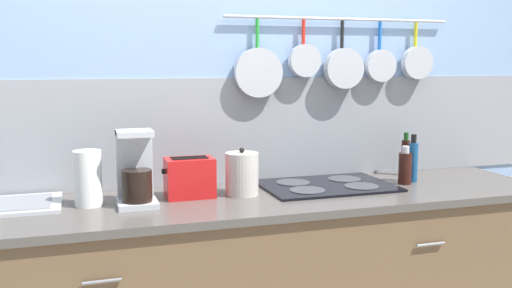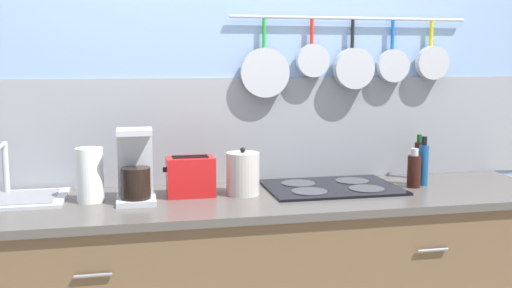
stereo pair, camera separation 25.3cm
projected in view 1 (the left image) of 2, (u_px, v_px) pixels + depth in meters
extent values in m
cube|color=#84A3CC|center=(234.00, 105.00, 2.86)|extent=(7.20, 0.06, 2.60)
cube|color=gray|center=(235.00, 130.00, 2.88)|extent=(7.20, 0.07, 0.52)
cylinder|color=#B7BABF|center=(341.00, 19.00, 2.92)|extent=(1.25, 0.02, 0.02)
cylinder|color=green|center=(257.00, 33.00, 2.79)|extent=(0.02, 0.02, 0.14)
cylinder|color=#B7BABF|center=(258.00, 73.00, 2.80)|extent=(0.24, 0.04, 0.24)
cylinder|color=red|center=(303.00, 32.00, 2.87)|extent=(0.02, 0.02, 0.12)
cylinder|color=#B7BABF|center=(305.00, 61.00, 2.87)|extent=(0.16, 0.04, 0.16)
cylinder|color=black|center=(342.00, 34.00, 2.93)|extent=(0.02, 0.02, 0.14)
cylinder|color=#B7BABF|center=(344.00, 68.00, 2.93)|extent=(0.21, 0.05, 0.21)
cylinder|color=#1959B2|center=(380.00, 36.00, 3.00)|extent=(0.02, 0.02, 0.15)
cylinder|color=#B7BABF|center=(381.00, 66.00, 3.00)|extent=(0.17, 0.04, 0.17)
cylinder|color=gold|center=(416.00, 35.00, 3.07)|extent=(0.02, 0.02, 0.13)
cylinder|color=#B7BABF|center=(417.00, 63.00, 3.07)|extent=(0.17, 0.04, 0.17)
cylinder|color=slate|center=(102.00, 281.00, 2.08)|extent=(0.14, 0.01, 0.01)
cylinder|color=slate|center=(431.00, 244.00, 2.51)|extent=(0.14, 0.01, 0.01)
cube|color=#4C4742|center=(257.00, 200.00, 2.57)|extent=(2.84, 0.66, 0.03)
cylinder|color=white|center=(88.00, 178.00, 2.39)|extent=(0.12, 0.12, 0.24)
cube|color=#B7BABF|center=(137.00, 203.00, 2.41)|extent=(0.17, 0.19, 0.02)
cube|color=#B7BABF|center=(134.00, 166.00, 2.45)|extent=(0.15, 0.07, 0.32)
cylinder|color=black|center=(137.00, 186.00, 2.38)|extent=(0.12, 0.12, 0.13)
cube|color=#B7BABF|center=(134.00, 133.00, 2.39)|extent=(0.15, 0.14, 0.02)
cube|color=red|center=(190.00, 178.00, 2.55)|extent=(0.21, 0.14, 0.18)
cube|color=black|center=(190.00, 159.00, 2.51)|extent=(0.16, 0.03, 0.00)
cube|color=black|center=(188.00, 157.00, 2.56)|extent=(0.16, 0.03, 0.00)
cube|color=black|center=(164.00, 171.00, 2.51)|extent=(0.02, 0.02, 0.02)
cylinder|color=beige|center=(242.00, 174.00, 2.59)|extent=(0.15, 0.15, 0.19)
sphere|color=black|center=(242.00, 150.00, 2.58)|extent=(0.02, 0.02, 0.02)
cube|color=black|center=(327.00, 186.00, 2.77)|extent=(0.62, 0.45, 0.01)
cylinder|color=#38383D|center=(307.00, 190.00, 2.65)|extent=(0.17, 0.17, 0.00)
cylinder|color=#38383D|center=(361.00, 186.00, 2.73)|extent=(0.17, 0.17, 0.00)
cylinder|color=#38383D|center=(293.00, 182.00, 2.81)|extent=(0.17, 0.17, 0.00)
cylinder|color=#38383D|center=(344.00, 179.00, 2.90)|extent=(0.17, 0.17, 0.00)
cylinder|color=#33140F|center=(405.00, 169.00, 2.83)|extent=(0.06, 0.06, 0.16)
cylinder|color=beige|center=(406.00, 150.00, 2.82)|extent=(0.04, 0.04, 0.03)
cylinder|color=navy|center=(413.00, 162.00, 2.88)|extent=(0.05, 0.05, 0.20)
cylinder|color=black|center=(414.00, 139.00, 2.86)|extent=(0.03, 0.03, 0.04)
cylinder|color=#33140F|center=(405.00, 158.00, 3.05)|extent=(0.05, 0.05, 0.19)
cylinder|color=#194C19|center=(406.00, 136.00, 3.03)|extent=(0.02, 0.02, 0.04)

